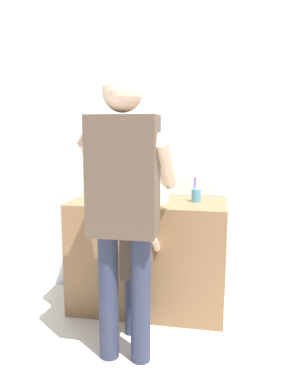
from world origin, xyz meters
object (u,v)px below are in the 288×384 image
object	(u,v)px
soap_bottle	(105,190)
toothbrush_cup	(196,195)
adult_parent	(124,194)
child_toddler	(137,260)

from	to	relation	value
soap_bottle	toothbrush_cup	bearing A→B (deg)	-1.40
toothbrush_cup	soap_bottle	bearing A→B (deg)	178.60
toothbrush_cup	soap_bottle	xyz separation A→B (m)	(-0.71, 0.02, 0.01)
soap_bottle	adult_parent	size ratio (longest dim) A/B	0.10
adult_parent	soap_bottle	bearing A→B (deg)	114.41
child_toddler	soap_bottle	bearing A→B (deg)	127.13
child_toddler	adult_parent	distance (m)	0.56
child_toddler	adult_parent	world-z (taller)	adult_parent
child_toddler	adult_parent	size ratio (longest dim) A/B	0.52
soap_bottle	child_toddler	world-z (taller)	soap_bottle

